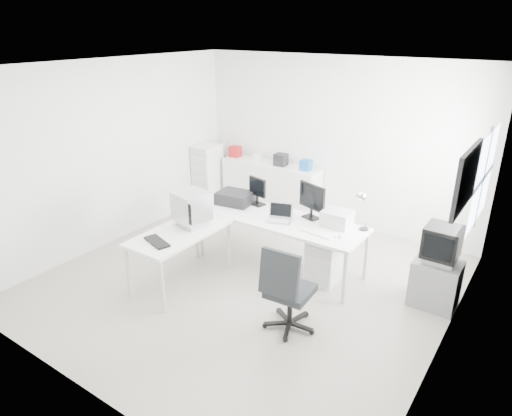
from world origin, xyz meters
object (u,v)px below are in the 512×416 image
Objects in this scene: drawer_pedestal at (326,259)px; laser_printer at (337,218)px; filing_cabinet at (208,175)px; tv_cabinet at (435,283)px; crt_monitor at (192,211)px; lcd_monitor_small at (257,192)px; sideboard at (271,188)px; main_desk at (279,243)px; laptop at (279,213)px; office_chair at (291,287)px; side_desk at (181,257)px; crt_tv at (442,245)px; inkjet_printer at (235,198)px; lcd_monitor_large at (312,202)px.

laser_printer is at bearing 73.61° from drawer_pedestal.
tv_cabinet is at bearing -13.29° from filing_cabinet.
crt_monitor reaches higher than laser_printer.
lcd_monitor_small is 1.14m from crt_monitor.
sideboard is 1.26m from filing_cabinet.
main_desk is 1.29× the size of sideboard.
main_desk is at bearing 97.26° from laptop.
drawer_pedestal is at bearing 93.32° from office_chair.
office_chair is 3.47m from sideboard.
laser_printer is (0.05, 0.17, 0.56)m from drawer_pedestal.
lcd_monitor_small is at bearing -179.72° from tv_cabinet.
laptop is 2.20m from sideboard.
crt_tv is (2.93, 1.36, 0.44)m from side_desk.
lcd_monitor_large is at bearing -0.57° from inkjet_printer.
drawer_pedestal is at bearing -40.08° from sideboard.
crt_monitor reaches higher than sideboard.
laptop is (0.90, 1.00, 0.50)m from side_desk.
filing_cabinet is at bearing 163.13° from lcd_monitor_small.
crt_monitor is at bearing -159.20° from crt_tv.
lcd_monitor_small reaches higher than laser_printer.
inkjet_printer is at bearing -37.99° from filing_cabinet.
laser_printer is at bearing 11.72° from lcd_monitor_small.
office_chair is at bearing -53.46° from main_desk.
crt_monitor is (0.00, 0.25, 0.58)m from side_desk.
inkjet_printer is at bearing -77.03° from sideboard.
side_desk is 2.79× the size of inkjet_printer.
inkjet_printer is 1.23× the size of crt_monitor.
filing_cabinet is (-1.21, -0.33, 0.11)m from sideboard.
lcd_monitor_small is (-1.25, 0.20, 0.65)m from drawer_pedestal.
laser_printer is 2.46m from sideboard.
filing_cabinet reaches higher than laptop.
drawer_pedestal is at bearing -107.19° from laser_printer.
crt_monitor is 0.39× the size of office_chair.
laser_printer is at bearing 39.52° from side_desk.
lcd_monitor_large is at bearing 35.54° from main_desk.
lcd_monitor_large reaches higher than crt_tv.
lcd_monitor_large is at bearing -21.23° from filing_cabinet.
crt_monitor reaches higher than drawer_pedestal.
drawer_pedestal is 2.50m from sideboard.
laser_printer is (0.70, 0.32, -0.02)m from laptop.
crt_tv is at bearing 8.77° from drawer_pedestal.
laser_printer is (1.60, 1.32, 0.48)m from side_desk.
lcd_monitor_small is at bearing 177.87° from laser_printer.
filing_cabinet is at bearing 157.76° from drawer_pedestal.
tv_cabinet is (1.24, 1.40, -0.23)m from office_chair.
lcd_monitor_small is 1.30m from laser_printer.
crt_monitor is at bearing -147.03° from laser_printer.
drawer_pedestal is (1.55, 1.15, -0.08)m from side_desk.
lcd_monitor_small is 2.19m from filing_cabinet.
side_desk is 0.75× the size of sideboard.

